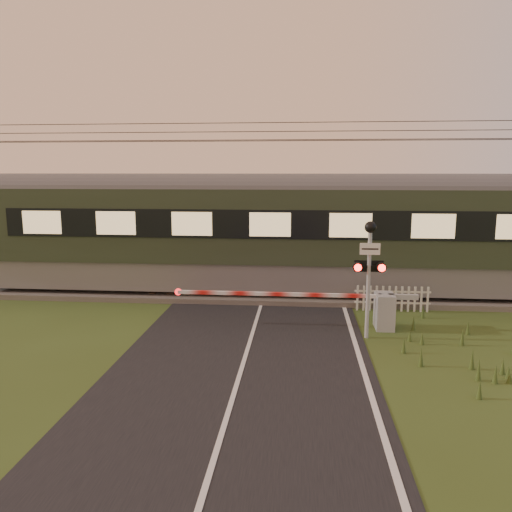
# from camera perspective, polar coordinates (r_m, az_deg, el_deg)

# --- Properties ---
(ground) EXTENTS (160.00, 160.00, 0.00)m
(ground) POSITION_cam_1_polar(r_m,az_deg,el_deg) (12.16, -1.33, -11.79)
(ground) COLOR #35461B
(ground) RESTS_ON ground
(road) EXTENTS (6.00, 140.00, 0.03)m
(road) POSITION_cam_1_polar(r_m,az_deg,el_deg) (11.94, -1.37, -12.16)
(road) COLOR black
(road) RESTS_ON ground
(track_bed) EXTENTS (140.00, 3.40, 0.39)m
(track_bed) POSITION_cam_1_polar(r_m,az_deg,el_deg) (18.32, 0.99, -4.15)
(track_bed) COLOR #47423D
(track_bed) RESTS_ON ground
(overhead_wires) EXTENTS (120.00, 0.62, 0.62)m
(overhead_wires) POSITION_cam_1_polar(r_m,az_deg,el_deg) (17.83, 1.04, 13.80)
(overhead_wires) COLOR black
(overhead_wires) RESTS_ON ground
(boom_gate) EXTENTS (7.00, 0.78, 1.04)m
(boom_gate) POSITION_cam_1_polar(r_m,az_deg,el_deg) (14.69, 13.00, -5.86)
(boom_gate) COLOR gray
(boom_gate) RESTS_ON ground
(crossing_signal) EXTENTS (0.80, 0.34, 3.16)m
(crossing_signal) POSITION_cam_1_polar(r_m,az_deg,el_deg) (13.45, 12.83, -0.30)
(crossing_signal) COLOR gray
(crossing_signal) RESTS_ON ground
(picket_fence) EXTENTS (2.41, 0.07, 0.82)m
(picket_fence) POSITION_cam_1_polar(r_m,az_deg,el_deg) (16.61, 15.32, -4.72)
(picket_fence) COLOR silver
(picket_fence) RESTS_ON ground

